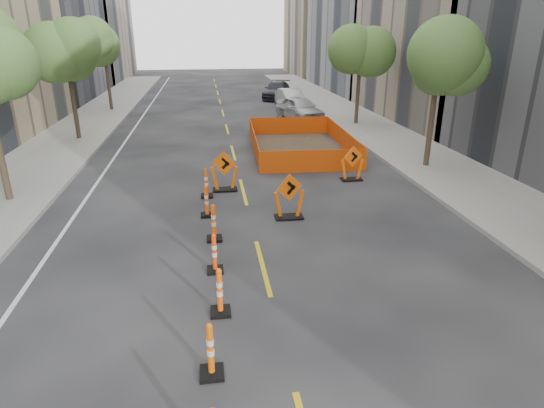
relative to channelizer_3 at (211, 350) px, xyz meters
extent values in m
plane|color=black|center=(1.41, -0.14, -0.55)|extent=(140.00, 140.00, 0.00)
cube|color=gray|center=(-7.59, 11.86, -0.48)|extent=(4.00, 90.00, 0.15)
cube|color=gray|center=(10.41, 11.86, -0.48)|extent=(4.00, 90.00, 0.15)
cube|color=#4C4C51|center=(-15.59, 39.06, 6.45)|extent=(12.00, 16.00, 14.00)
cube|color=gray|center=(18.41, 23.66, 6.45)|extent=(12.00, 16.00, 14.00)
cube|color=tan|center=(18.41, 58.46, 7.45)|extent=(12.00, 14.00, 16.00)
cylinder|color=#382B1E|center=(-6.99, 9.86, 1.02)|extent=(0.24, 0.24, 3.15)
cylinder|color=#382B1E|center=(-6.99, 19.86, 1.02)|extent=(0.24, 0.24, 3.15)
sphere|color=#43662B|center=(-6.99, 19.86, 4.00)|extent=(2.80, 2.80, 2.80)
cylinder|color=#382B1E|center=(-6.99, 29.86, 1.02)|extent=(0.24, 0.24, 3.15)
sphere|color=#43662B|center=(-6.99, 29.86, 4.00)|extent=(2.80, 2.80, 2.80)
cylinder|color=#382B1E|center=(9.81, 11.86, 1.02)|extent=(0.24, 0.24, 3.15)
sphere|color=#43662B|center=(9.81, 11.86, 4.00)|extent=(2.80, 2.80, 2.80)
cylinder|color=#382B1E|center=(9.81, 21.86, 1.02)|extent=(0.24, 0.24, 3.15)
sphere|color=#43662B|center=(9.81, 21.86, 4.00)|extent=(2.80, 2.80, 2.80)
imported|color=#B6B5B7|center=(6.55, 24.24, 0.24)|extent=(3.11, 5.00, 1.59)
imported|color=#B7B8BD|center=(6.91, 29.43, 0.19)|extent=(2.02, 4.64, 1.48)
imported|color=black|center=(6.62, 34.84, 0.19)|extent=(3.54, 5.50, 1.48)
camera|label=1|loc=(0.13, -6.62, 5.25)|focal=30.00mm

